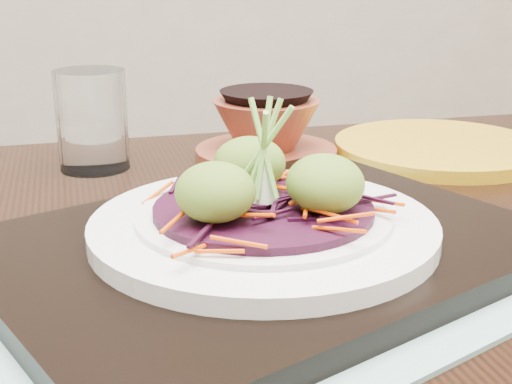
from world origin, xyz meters
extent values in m
cube|color=black|center=(0.09, 0.03, 0.66)|extent=(1.09, 0.74, 0.04)
cube|color=#7CA095|center=(0.06, 0.01, 0.68)|extent=(0.50, 0.46, 0.00)
cube|color=black|center=(0.06, 0.01, 0.69)|extent=(0.43, 0.39, 0.02)
cylinder|color=silver|center=(0.06, 0.01, 0.70)|extent=(0.23, 0.23, 0.01)
cylinder|color=silver|center=(0.06, 0.01, 0.71)|extent=(0.17, 0.17, 0.01)
cylinder|color=#31091E|center=(0.06, 0.01, 0.72)|extent=(0.15, 0.15, 0.01)
ellipsoid|color=olive|center=(0.02, -0.01, 0.74)|extent=(0.06, 0.06, 0.04)
ellipsoid|color=olive|center=(0.09, -0.01, 0.74)|extent=(0.06, 0.06, 0.04)
ellipsoid|color=olive|center=(0.06, 0.05, 0.74)|extent=(0.06, 0.06, 0.04)
cylinder|color=white|center=(-0.04, 0.27, 0.72)|extent=(0.08, 0.08, 0.10)
cylinder|color=maroon|center=(0.13, 0.27, 0.68)|extent=(0.15, 0.15, 0.01)
cylinder|color=#B98814|center=(0.31, 0.24, 0.68)|extent=(0.28, 0.28, 0.01)
camera|label=1|loc=(-0.06, -0.42, 0.88)|focal=50.00mm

